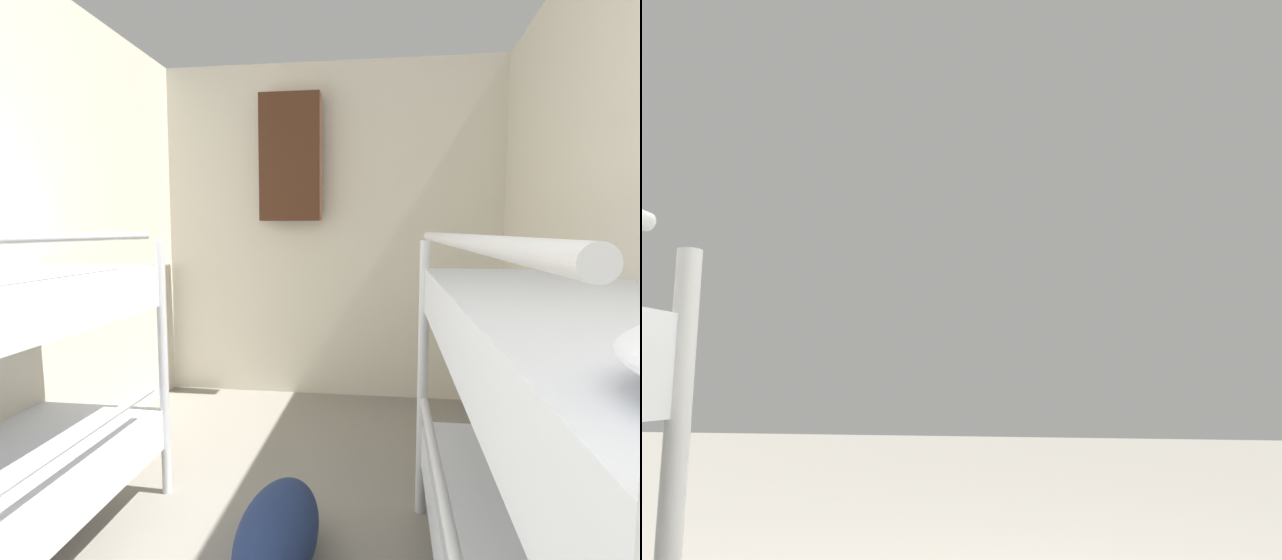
{
  "view_description": "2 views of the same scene",
  "coord_description": "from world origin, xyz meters",
  "views": [
    {
      "loc": [
        0.45,
        0.31,
        1.26
      ],
      "look_at": [
        0.06,
        3.11,
        0.97
      ],
      "focal_mm": 28.0,
      "sensor_mm": 36.0,
      "label": 1
    },
    {
      "loc": [
        -0.07,
        1.6,
        0.97
      ],
      "look_at": [
        0.07,
        0.73,
        1.12
      ],
      "focal_mm": 35.0,
      "sensor_mm": 36.0,
      "label": 2
    }
  ],
  "objects": [
    {
      "name": "hanging_coat",
      "position": [
        -0.27,
        3.9,
        1.77
      ],
      "size": [
        0.44,
        0.12,
        0.9
      ],
      "color": "#472819"
    },
    {
      "name": "duffel_bag",
      "position": [
        0.06,
        2.0,
        0.15
      ],
      "size": [
        0.29,
        0.64,
        0.29
      ],
      "color": "navy",
      "rests_on": "ground_plane"
    },
    {
      "name": "bunk_stack_right_near",
      "position": [
        0.92,
        1.47,
        0.67
      ],
      "size": [
        0.67,
        1.95,
        1.25
      ],
      "color": "silver",
      "rests_on": "ground_plane"
    },
    {
      "name": "wall_back",
      "position": [
        0.0,
        4.05,
        1.24
      ],
      "size": [
        2.62,
        0.06,
        2.47
      ],
      "color": "beige",
      "rests_on": "ground_plane"
    }
  ]
}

